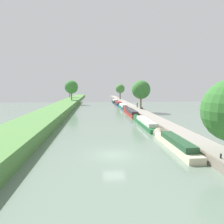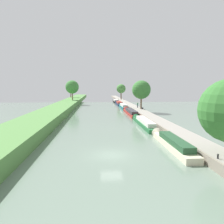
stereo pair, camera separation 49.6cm
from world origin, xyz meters
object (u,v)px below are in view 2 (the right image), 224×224
(mooring_bollard_far, at_px, (119,99))
(narrowboat_navy, at_px, (119,103))
(person_walking, at_px, (138,105))
(mooring_bollard_near, at_px, (218,156))
(narrowboat_red, at_px, (130,112))
(park_bench, at_px, (142,108))
(narrowboat_black, at_px, (116,101))
(narrowboat_cream, at_px, (172,142))
(narrowboat_green, at_px, (144,122))
(narrowboat_teal, at_px, (123,106))

(mooring_bollard_far, bearing_deg, narrowboat_navy, -95.51)
(narrowboat_navy, height_order, person_walking, person_walking)
(narrowboat_navy, bearing_deg, mooring_bollard_near, -88.53)
(narrowboat_red, relative_size, park_bench, 11.47)
(narrowboat_black, bearing_deg, mooring_bollard_far, 66.18)
(narrowboat_cream, xyz_separation_m, narrowboat_red, (-0.09, 32.18, -0.01))
(narrowboat_navy, distance_m, mooring_bollard_far, 18.64)
(narrowboat_black, bearing_deg, narrowboat_navy, -89.26)
(narrowboat_green, bearing_deg, narrowboat_cream, -89.29)
(person_walking, height_order, mooring_bollard_near, person_walking)
(narrowboat_cream, bearing_deg, narrowboat_red, 90.15)
(narrowboat_cream, relative_size, narrowboat_red, 0.74)
(person_walking, bearing_deg, mooring_bollard_near, -92.18)
(narrowboat_navy, bearing_deg, narrowboat_black, 90.74)
(narrowboat_cream, height_order, mooring_bollard_near, mooring_bollard_near)
(narrowboat_cream, relative_size, mooring_bollard_near, 28.45)
(mooring_bollard_near, bearing_deg, narrowboat_navy, 91.47)
(narrowboat_navy, distance_m, mooring_bollard_near, 69.82)
(narrowboat_teal, distance_m, mooring_bollard_near, 55.71)
(narrowboat_navy, height_order, park_bench, park_bench)
(narrowboat_red, height_order, narrowboat_teal, narrowboat_teal)
(narrowboat_navy, distance_m, person_walking, 22.86)
(narrowboat_cream, bearing_deg, mooring_bollard_near, -77.18)
(narrowboat_green, bearing_deg, narrowboat_black, 90.10)
(narrowboat_green, bearing_deg, mooring_bollard_near, -85.27)
(narrowboat_cream, relative_size, narrowboat_teal, 0.94)
(narrowboat_cream, xyz_separation_m, person_walking, (3.47, 39.90, 1.30))
(narrowboat_teal, relative_size, person_walking, 8.24)
(narrowboat_black, distance_m, person_walking, 36.84)
(narrowboat_red, relative_size, person_walking, 10.37)
(narrowboat_cream, bearing_deg, narrowboat_teal, 90.11)
(narrowboat_black, xyz_separation_m, park_bench, (4.32, -41.09, 0.81))
(mooring_bollard_near, bearing_deg, narrowboat_black, 91.35)
(narrowboat_red, xyz_separation_m, narrowboat_navy, (-0.03, 30.26, 0.01))
(narrowboat_teal, bearing_deg, narrowboat_cream, -89.89)
(narrowboat_green, xyz_separation_m, narrowboat_black, (-0.11, 61.39, -0.02))
(narrowboat_cream, xyz_separation_m, narrowboat_green, (-0.19, 15.13, -0.01))
(park_bench, bearing_deg, mooring_bollard_near, -93.15)
(narrowboat_cream, xyz_separation_m, narrowboat_navy, (-0.11, 62.44, 0.00))
(narrowboat_green, height_order, narrowboat_navy, narrowboat_navy)
(narrowboat_teal, height_order, narrowboat_navy, narrowboat_teal)
(narrowboat_navy, xyz_separation_m, mooring_bollard_far, (1.79, 18.54, 0.66))
(narrowboat_cream, relative_size, narrowboat_navy, 0.91)
(person_walking, xyz_separation_m, mooring_bollard_far, (-1.80, 41.08, -0.65))
(narrowboat_green, height_order, narrowboat_red, narrowboat_red)
(narrowboat_navy, bearing_deg, park_bench, -81.28)
(person_walking, bearing_deg, narrowboat_red, -114.74)
(mooring_bollard_far, bearing_deg, narrowboat_red, -92.07)
(narrowboat_red, relative_size, narrowboat_black, 1.59)
(narrowboat_black, height_order, mooring_bollard_far, mooring_bollard_far)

